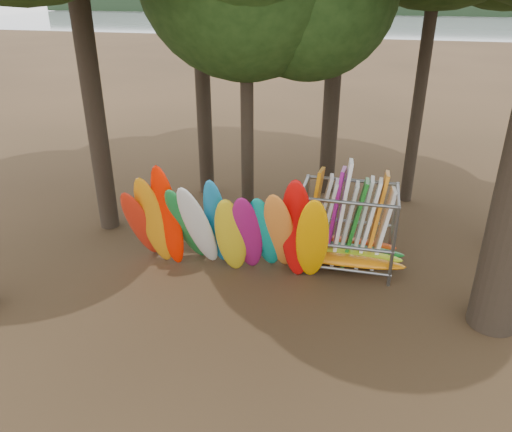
# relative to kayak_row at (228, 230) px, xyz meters

# --- Properties ---
(ground) EXTENTS (120.00, 120.00, 0.00)m
(ground) POSITION_rel_kayak_row_xyz_m (1.18, -0.68, -1.35)
(ground) COLOR #47331E
(ground) RESTS_ON ground
(lake) EXTENTS (160.00, 160.00, 0.00)m
(lake) POSITION_rel_kayak_row_xyz_m (1.18, 59.32, -1.35)
(lake) COLOR gray
(lake) RESTS_ON ground
(far_shore) EXTENTS (160.00, 4.00, 4.00)m
(far_shore) POSITION_rel_kayak_row_xyz_m (1.18, 109.32, 0.65)
(far_shore) COLOR black
(far_shore) RESTS_ON ground
(kayak_row) EXTENTS (5.31, 2.10, 3.21)m
(kayak_row) POSITION_rel_kayak_row_xyz_m (0.00, 0.00, 0.00)
(kayak_row) COLOR red
(kayak_row) RESTS_ON ground
(storage_rack) EXTENTS (3.14, 1.52, 2.90)m
(storage_rack) POSITION_rel_kayak_row_xyz_m (2.83, 1.29, -0.33)
(storage_rack) COLOR slate
(storage_rack) RESTS_ON ground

